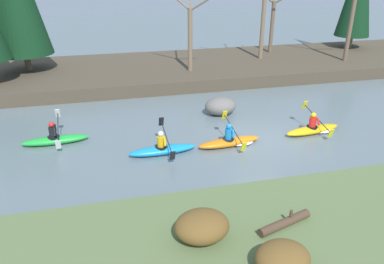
{
  "coord_description": "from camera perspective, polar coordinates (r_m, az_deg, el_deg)",
  "views": [
    {
      "loc": [
        -6.44,
        -13.37,
        7.01
      ],
      "look_at": [
        -3.09,
        0.37,
        0.55
      ],
      "focal_mm": 35.0,
      "sensor_mm": 36.0,
      "label": 1
    }
  ],
  "objects": [
    {
      "name": "shrub_clump_nearest",
      "position": [
        9.58,
        1.53,
        -14.16
      ],
      "size": [
        1.39,
        1.16,
        0.75
      ],
      "color": "brown",
      "rests_on": "riverbank_near"
    },
    {
      "name": "bare_tree_downstream",
      "position": [
        28.1,
        23.11,
        15.57
      ],
      "size": [
        3.28,
        3.24,
        5.92
      ],
      "color": "brown",
      "rests_on": "riverbank_far"
    },
    {
      "name": "driftwood_log",
      "position": [
        10.38,
        13.94,
        -13.28
      ],
      "size": [
        1.64,
        0.72,
        0.44
      ],
      "rotation": [
        0.0,
        0.0,
        0.3
      ],
      "color": "#4C3828",
      "rests_on": "riverbank_near"
    },
    {
      "name": "kayaker_lead",
      "position": [
        17.58,
        18.19,
        0.46
      ],
      "size": [
        2.8,
        2.07,
        1.2
      ],
      "rotation": [
        0.0,
        0.0,
        0.14
      ],
      "color": "yellow",
      "rests_on": "ground"
    },
    {
      "name": "bare_tree_mid_downstream",
      "position": [
        29.25,
        12.15,
        16.21
      ],
      "size": [
        2.72,
        2.69,
        4.86
      ],
      "color": "brown",
      "rests_on": "riverbank_far"
    },
    {
      "name": "kayaker_far_back",
      "position": [
        16.72,
        -20.05,
        -0.99
      ],
      "size": [
        2.78,
        2.07,
        1.2
      ],
      "rotation": [
        0.0,
        0.0,
        0.04
      ],
      "color": "green",
      "rests_on": "ground"
    },
    {
      "name": "kayaker_middle",
      "position": [
        15.66,
        6.09,
        -1.39
      ],
      "size": [
        2.79,
        2.07,
        1.2
      ],
      "rotation": [
        0.0,
        0.0,
        0.1
      ],
      "color": "orange",
      "rests_on": "ground"
    },
    {
      "name": "bare_tree_upstream",
      "position": [
        23.47,
        -0.26,
        14.97
      ],
      "size": [
        2.8,
        2.77,
        5.01
      ],
      "color": "#7A664C",
      "rests_on": "riverbank_far"
    },
    {
      "name": "kayaker_trailing",
      "position": [
        14.93,
        -4.42,
        -2.57
      ],
      "size": [
        2.78,
        2.07,
        1.2
      ],
      "rotation": [
        0.0,
        0.0,
        0.05
      ],
      "color": "#1993D6",
      "rests_on": "ground"
    },
    {
      "name": "bare_tree_mid_upstream",
      "position": [
        27.01,
        10.9,
        17.91
      ],
      "size": [
        3.89,
        3.85,
        7.09
      ],
      "color": "#7A664C",
      "rests_on": "riverbank_far"
    },
    {
      "name": "boulder_midstream",
      "position": [
        18.74,
        4.35,
        3.96
      ],
      "size": [
        1.58,
        1.23,
        0.89
      ],
      "color": "slate",
      "rests_on": "ground"
    },
    {
      "name": "shrub_clump_second",
      "position": [
        9.02,
        13.62,
        -18.19
      ],
      "size": [
        1.27,
        1.05,
        0.69
      ],
      "color": "brown",
      "rests_on": "riverbank_near"
    },
    {
      "name": "riverbank_near",
      "position": [
        11.32,
        25.54,
        -14.51
      ],
      "size": [
        44.0,
        5.83,
        0.64
      ],
      "color": "#5B7042",
      "rests_on": "ground"
    },
    {
      "name": "riverbank_far",
      "position": [
        26.01,
        1.12,
        9.75
      ],
      "size": [
        44.0,
        8.4,
        0.74
      ],
      "color": "#4C4233",
      "rests_on": "ground"
    },
    {
      "name": "ground_plane",
      "position": [
        16.42,
        10.85,
        -1.2
      ],
      "size": [
        90.0,
        90.0,
        0.0
      ],
      "primitive_type": "plane",
      "color": "slate"
    }
  ]
}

